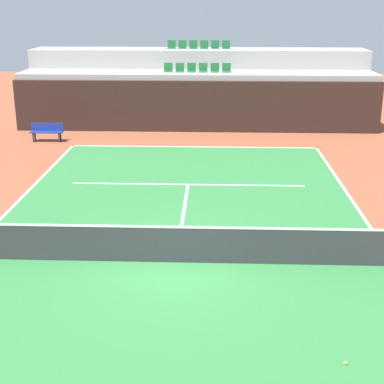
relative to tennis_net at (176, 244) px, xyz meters
name	(u,v)px	position (x,y,z in m)	size (l,w,h in m)	color
ground_plane	(176,263)	(0.00, 0.00, -0.51)	(80.00, 80.00, 0.00)	brown
court_surface	(176,262)	(0.00, 0.00, -0.50)	(11.00, 24.00, 0.01)	#2D7238
baseline_far	(194,147)	(0.00, 11.95, -0.50)	(11.00, 0.10, 0.00)	white
service_line_far	(188,184)	(0.00, 6.40, -0.50)	(8.26, 0.10, 0.00)	white
centre_service_line	(183,217)	(0.00, 3.20, -0.50)	(0.10, 6.40, 0.00)	white
back_wall	(196,107)	(0.00, 15.17, 0.74)	(18.04, 0.30, 2.50)	black
stands_tier_lower	(197,99)	(0.00, 16.52, 0.88)	(18.04, 2.40, 2.77)	#9E9E99
stands_tier_upper	(199,84)	(0.00, 18.92, 1.36)	(18.04, 2.40, 3.73)	#9E9E99
seating_row_lower	(197,69)	(0.00, 16.62, 2.39)	(3.41, 0.44, 0.44)	#1E6633
seating_row_upper	(199,46)	(0.00, 19.02, 3.35)	(3.41, 0.44, 0.44)	#1E6633
tennis_net	(176,244)	(0.00, 0.00, 0.00)	(11.08, 0.08, 1.07)	black
player_bench	(47,131)	(-6.84, 12.80, 0.00)	(1.50, 0.40, 0.85)	navy
tennis_ball_0	(346,363)	(3.33, -4.13, -0.47)	(0.07, 0.07, 0.07)	#CCE033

